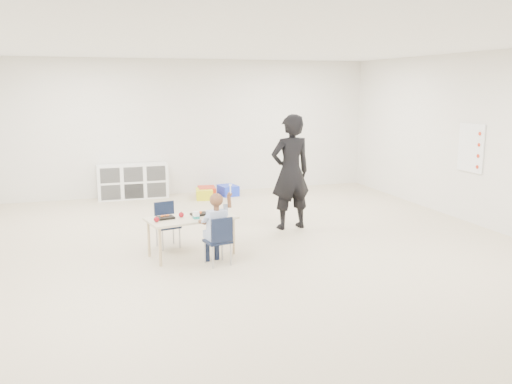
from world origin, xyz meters
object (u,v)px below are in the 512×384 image
object	(u,v)px
table	(192,236)
child	(217,226)
chair_near	(218,240)
adult	(291,172)
cubby_shelf	(133,181)

from	to	relation	value
table	child	size ratio (longest dim) A/B	1.24
chair_near	child	distance (m)	0.18
table	adult	bearing A→B (deg)	16.40
adult	cubby_shelf	bearing A→B (deg)	-60.98
child	adult	distance (m)	2.12
child	cubby_shelf	xyz separation A→B (m)	(-0.65, 4.58, -0.15)
chair_near	adult	size ratio (longest dim) A/B	0.35
adult	chair_near	bearing A→B (deg)	36.81
adult	child	bearing A→B (deg)	36.81
cubby_shelf	adult	size ratio (longest dim) A/B	0.77
child	cubby_shelf	distance (m)	4.63
cubby_shelf	chair_near	bearing A→B (deg)	-81.98
chair_near	cubby_shelf	world-z (taller)	cubby_shelf
child	cubby_shelf	size ratio (longest dim) A/B	0.72
table	child	world-z (taller)	child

